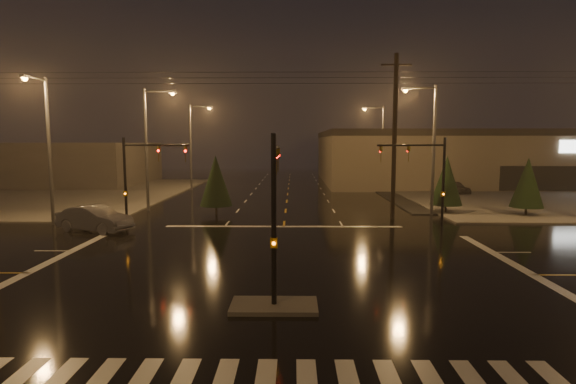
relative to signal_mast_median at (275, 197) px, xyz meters
name	(u,v)px	position (x,y,z in m)	size (l,w,h in m)	color
ground	(278,274)	(0.00, 3.07, -3.75)	(140.00, 140.00, 0.00)	black
sidewalk_ne	(562,194)	(30.00, 33.07, -3.69)	(36.00, 36.00, 0.12)	#4B4843
sidewalk_nw	(17,193)	(-30.00, 33.07, -3.69)	(36.00, 36.00, 0.12)	#4B4843
median_island	(274,306)	(0.00, -0.93, -3.68)	(3.00, 1.60, 0.15)	#4B4843
stop_bar_far	(284,226)	(0.00, 14.07, -3.75)	(16.00, 0.50, 0.01)	beige
retail_building	(533,155)	(35.00, 49.06, 0.09)	(60.20, 28.30, 7.20)	#766C54
commercial_block	(33,163)	(-35.00, 45.07, -0.95)	(30.00, 18.00, 5.60)	#3A3533
signal_mast_median	(275,197)	(0.00, 0.00, 0.00)	(0.25, 4.59, 6.00)	black
signal_mast_ne	(430,172)	(9.50, 13.21, 0.04)	(4.84, 1.86, 6.00)	black
signal_mast_nw	(138,171)	(-9.50, 13.21, 0.04)	(4.84, 1.86, 6.00)	black
streetlight_1	(150,141)	(-11.18, 21.07, 2.05)	(2.77, 0.32, 10.00)	#38383A
streetlight_2	(193,141)	(-11.18, 37.07, 2.05)	(2.77, 0.32, 10.00)	#38383A
streetlight_3	(430,141)	(11.18, 19.07, 2.05)	(2.77, 0.32, 10.00)	#38383A
streetlight_4	(380,141)	(11.18, 39.07, 2.05)	(2.77, 0.32, 10.00)	#38383A
streetlight_5	(46,141)	(-16.00, 14.26, 2.05)	(0.32, 2.77, 10.00)	#38383A
utility_pole_1	(394,136)	(8.00, 17.07, 2.38)	(2.20, 0.32, 12.00)	black
conifer_0	(447,181)	(12.88, 19.94, -1.11)	(2.49, 2.49, 4.59)	black
conifer_1	(528,182)	(18.63, 18.64, -1.14)	(2.45, 2.45, 4.52)	black
conifer_3	(216,181)	(-5.46, 19.16, -1.07)	(2.54, 2.54, 4.67)	black
car_parked	(454,187)	(18.42, 33.63, -3.03)	(1.71, 4.25, 1.45)	black
car_crossing	(95,219)	(-12.07, 12.24, -2.92)	(1.76, 5.04, 1.66)	slate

